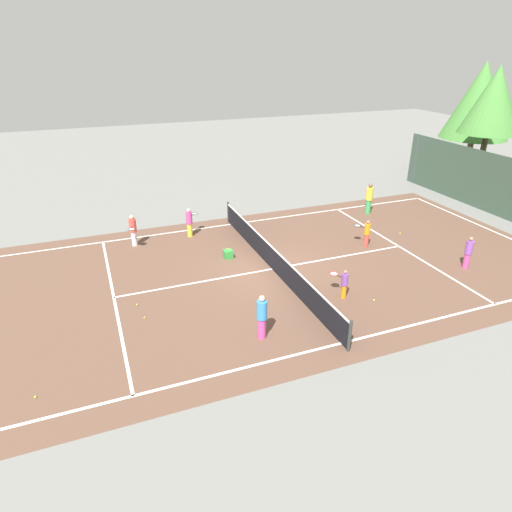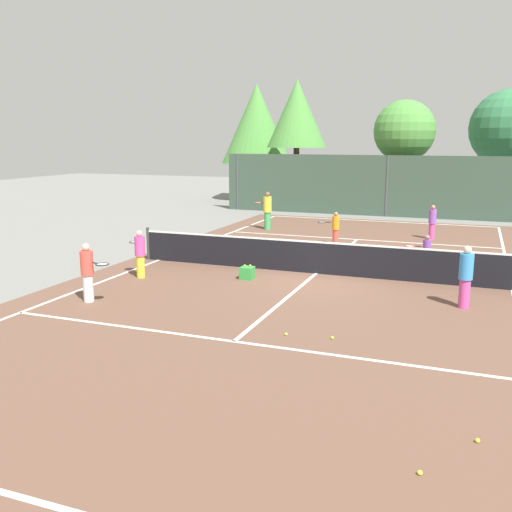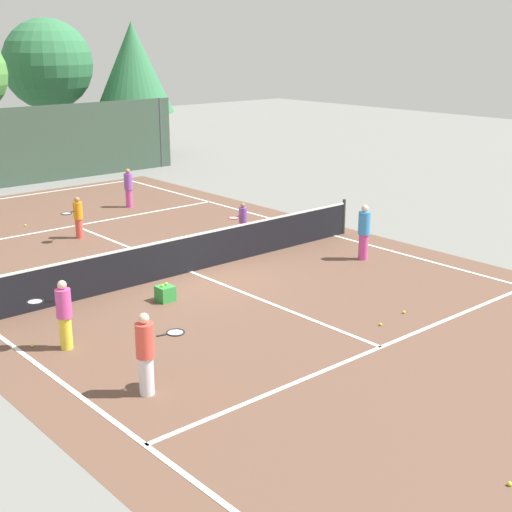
{
  "view_description": "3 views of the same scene",
  "coord_description": "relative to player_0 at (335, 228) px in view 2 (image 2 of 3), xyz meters",
  "views": [
    {
      "loc": [
        15.19,
        -6.65,
        8.48
      ],
      "look_at": [
        0.47,
        -0.92,
        0.97
      ],
      "focal_mm": 31.26,
      "sensor_mm": 36.0,
      "label": 1
    },
    {
      "loc": [
        4.35,
        -16.5,
        4.04
      ],
      "look_at": [
        -0.94,
        -2.71,
        1.0
      ],
      "focal_mm": 40.08,
      "sensor_mm": 36.0,
      "label": 2
    },
    {
      "loc": [
        -10.56,
        -14.77,
        5.9
      ],
      "look_at": [
        0.83,
        -1.67,
        0.65
      ],
      "focal_mm": 50.9,
      "sensor_mm": 36.0,
      "label": 3
    }
  ],
  "objects": [
    {
      "name": "tennis_ball_3",
      "position": [
        -4.06,
        3.18,
        -0.63
      ],
      "size": [
        0.07,
        0.07,
        0.07
      ],
      "primitive_type": "sphere",
      "color": "#CCE533",
      "rests_on": "ground_plane"
    },
    {
      "name": "player_6",
      "position": [
        -3.96,
        -9.98,
        0.11
      ],
      "size": [
        0.9,
        0.47,
        1.5
      ],
      "color": "silver",
      "rests_on": "ground_plane"
    },
    {
      "name": "tennis_ball_1",
      "position": [
        5.22,
        -13.78,
        -0.63
      ],
      "size": [
        0.07,
        0.07,
        0.07
      ],
      "primitive_type": "sphere",
      "color": "#CCE533",
      "rests_on": "ground_plane"
    },
    {
      "name": "ball_crate",
      "position": [
        -1.12,
        -6.33,
        -0.49
      ],
      "size": [
        0.37,
        0.37,
        0.43
      ],
      "color": "green",
      "rests_on": "ground_plane"
    },
    {
      "name": "tennis_ball_0",
      "position": [
        1.47,
        -10.62,
        -0.63
      ],
      "size": [
        0.07,
        0.07,
        0.07
      ],
      "primitive_type": "sphere",
      "color": "#CCE533",
      "rests_on": "ground_plane"
    },
    {
      "name": "player_1",
      "position": [
        3.65,
        -3.43,
        -0.07
      ],
      "size": [
        0.83,
        0.5,
        1.14
      ],
      "color": "orange",
      "rests_on": "ground_plane"
    },
    {
      "name": "tree_3",
      "position": [
        -8.81,
        14.6,
        4.33
      ],
      "size": [
        4.61,
        4.61,
        7.57
      ],
      "color": "brown",
      "rests_on": "ground_plane"
    },
    {
      "name": "tree_2",
      "position": [
        1.12,
        11.18,
        3.73
      ],
      "size": [
        3.34,
        3.34,
        6.12
      ],
      "color": "brown",
      "rests_on": "ground_plane"
    },
    {
      "name": "player_2",
      "position": [
        3.41,
        2.66,
        0.05
      ],
      "size": [
        0.3,
        0.3,
        1.4
      ],
      "color": "#D14799",
      "rests_on": "ground_plane"
    },
    {
      "name": "perimeter_fence",
      "position": [
        0.6,
        9.05,
        0.93
      ],
      "size": [
        18.0,
        0.12,
        3.2
      ],
      "color": "#384C3D",
      "rests_on": "ground_plane"
    },
    {
      "name": "tennis_ball_7",
      "position": [
        2.43,
        -10.5,
        -0.63
      ],
      "size": [
        0.07,
        0.07,
        0.07
      ],
      "primitive_type": "sphere",
      "color": "#CCE533",
      "rests_on": "ground_plane"
    },
    {
      "name": "court_surface",
      "position": [
        0.6,
        -4.95,
        -0.67
      ],
      "size": [
        13.0,
        25.0,
        0.01
      ],
      "color": "brown",
      "rests_on": "ground_plane"
    },
    {
      "name": "player_3",
      "position": [
        4.89,
        -7.16,
        0.12
      ],
      "size": [
        0.33,
        0.33,
        1.54
      ],
      "color": "#D14799",
      "rests_on": "ground_plane"
    },
    {
      "name": "tennis_ball_8",
      "position": [
        -4.62,
        -6.79,
        -0.63
      ],
      "size": [
        0.07,
        0.07,
        0.07
      ],
      "primitive_type": "sphere",
      "color": "#CCE533",
      "rests_on": "ground_plane"
    },
    {
      "name": "tennis_ball_6",
      "position": [
        4.57,
        -14.85,
        -0.63
      ],
      "size": [
        0.07,
        0.07,
        0.07
      ],
      "primitive_type": "sphere",
      "color": "#CCE533",
      "rests_on": "ground_plane"
    },
    {
      "name": "player_5",
      "position": [
        -3.74,
        2.66,
        0.21
      ],
      "size": [
        0.93,
        0.63,
        1.7
      ],
      "color": "#3FA559",
      "rests_on": "ground_plane"
    },
    {
      "name": "tree_0",
      "position": [
        -5.23,
        11.91,
        4.8
      ],
      "size": [
        3.56,
        3.56,
        7.48
      ],
      "color": "brown",
      "rests_on": "ground_plane"
    },
    {
      "name": "tree_1",
      "position": [
        6.52,
        14.94,
        3.95
      ],
      "size": [
        4.42,
        4.42,
        6.84
      ],
      "color": "brown",
      "rests_on": "ground_plane"
    },
    {
      "name": "tennis_net",
      "position": [
        0.6,
        -4.95,
        -0.16
      ],
      "size": [
        11.9,
        0.1,
        1.1
      ],
      "color": "#333833",
      "rests_on": "ground_plane"
    },
    {
      "name": "tennis_ball_5",
      "position": [
        4.3,
        -2.49,
        -0.63
      ],
      "size": [
        0.07,
        0.07,
        0.07
      ],
      "primitive_type": "sphere",
      "color": "#CCE533",
      "rests_on": "ground_plane"
    },
    {
      "name": "tennis_ball_2",
      "position": [
        -0.63,
        2.47,
        -0.63
      ],
      "size": [
        0.07,
        0.07,
        0.07
      ],
      "primitive_type": "sphere",
      "color": "#CCE533",
      "rests_on": "ground_plane"
    },
    {
      "name": "player_0",
      "position": [
        0.0,
        0.0,
        0.0
      ],
      "size": [
        0.84,
        0.58,
        1.28
      ],
      "color": "#E54C3F",
      "rests_on": "ground_plane"
    },
    {
      "name": "ground_plane",
      "position": [
        0.6,
        -4.95,
        -0.67
      ],
      "size": [
        80.0,
        80.0,
        0.0
      ],
      "primitive_type": "plane",
      "color": "slate"
    },
    {
      "name": "player_4",
      "position": [
        -4.14,
        -7.29,
        0.07
      ],
      "size": [
        0.8,
        0.75,
        1.42
      ],
      "color": "yellow",
      "rests_on": "ground_plane"
    }
  ]
}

